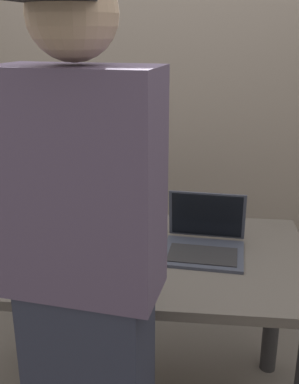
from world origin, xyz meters
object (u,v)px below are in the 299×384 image
Objects in this scene: beer_bottle_brown at (80,217)px; beer_bottle_green at (102,215)px; laptop at (204,240)px; beer_bottle_dark at (62,223)px; person_figure at (87,304)px.

beer_bottle_green is (0.09, 0.01, 0.01)m from beer_bottle_brown.
beer_bottle_brown is 0.09m from beer_bottle_green.
laptop is 1.16× the size of beer_bottle_green.
beer_bottle_green is at bearing 3.41° from beer_bottle_brown.
beer_bottle_green is at bearing 33.61° from beer_bottle_dark.
beer_bottle_dark is 0.64m from person_figure.
person_figure is (-0.32, -0.64, 0.09)m from laptop.
beer_bottle_green is 0.17m from beer_bottle_dark.
beer_bottle_dark is 0.17× the size of person_figure.
beer_bottle_green reaches higher than beer_bottle_brown.
beer_bottle_brown is at bearing 174.93° from laptop.
beer_bottle_green is at bearing 98.26° from person_figure.
beer_bottle_green reaches higher than laptop.
person_figure is (0.24, -0.59, 0.03)m from beer_bottle_dark.
beer_bottle_dark is at bearing -175.55° from laptop.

